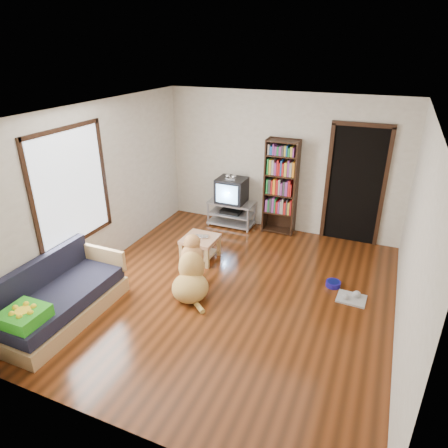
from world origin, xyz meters
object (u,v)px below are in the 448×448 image
at_px(bookshelf, 281,182).
at_px(laptop, 199,238).
at_px(green_cushion, 24,316).
at_px(tv_stand, 231,212).
at_px(grey_rag, 351,299).
at_px(coffee_table, 200,244).
at_px(sofa, 60,300).
at_px(dog_bowl, 333,284).
at_px(dog, 191,273).
at_px(crt_tv, 232,190).

bearing_deg(bookshelf, laptop, -119.59).
bearing_deg(laptop, bookshelf, 41.29).
height_order(green_cushion, tv_stand, green_cushion).
bearing_deg(green_cushion, grey_rag, 35.94).
bearing_deg(laptop, coffee_table, 70.89).
bearing_deg(sofa, green_cushion, -79.04).
relative_size(tv_stand, coffee_table, 1.64).
bearing_deg(coffee_table, grey_rag, -5.15).
xyz_separation_m(sofa, coffee_table, (1.01, 2.15, 0.02)).
distance_m(laptop, dog_bowl, 2.25).
bearing_deg(dog, bookshelf, 76.65).
height_order(laptop, bookshelf, bookshelf).
bearing_deg(tv_stand, crt_tv, 90.00).
distance_m(laptop, bookshelf, 1.94).
relative_size(dog_bowl, tv_stand, 0.24).
bearing_deg(dog_bowl, sofa, -146.13).
xyz_separation_m(grey_rag, bookshelf, (-1.61, 1.81, 0.99)).
xyz_separation_m(grey_rag, dog, (-2.21, -0.71, 0.30)).
relative_size(grey_rag, dog, 0.42).
distance_m(tv_stand, coffee_table, 1.48).
height_order(bookshelf, coffee_table, bookshelf).
bearing_deg(grey_rag, laptop, 175.53).
distance_m(dog_bowl, tv_stand, 2.70).
height_order(dog_bowl, dog, dog).
height_order(grey_rag, tv_stand, tv_stand).
bearing_deg(sofa, laptop, 64.48).
bearing_deg(sofa, crt_tv, 75.07).
distance_m(green_cushion, grey_rag, 4.29).
height_order(tv_stand, sofa, sofa).
distance_m(bookshelf, dog, 2.68).
bearing_deg(dog_bowl, bookshelf, 130.07).
relative_size(grey_rag, crt_tv, 0.69).
bearing_deg(green_cushion, coffee_table, 71.39).
bearing_deg(dog_bowl, coffee_table, -179.41).
distance_m(green_cushion, tv_stand, 4.36).
xyz_separation_m(laptop, bookshelf, (0.91, 1.61, 0.59)).
bearing_deg(sofa, dog_bowl, 33.87).
bearing_deg(tv_stand, grey_rag, -33.79).
xyz_separation_m(dog_bowl, coffee_table, (-2.22, -0.02, 0.24)).
distance_m(dog_bowl, sofa, 3.90).
height_order(crt_tv, sofa, crt_tv).
bearing_deg(bookshelf, tv_stand, -174.37).
relative_size(crt_tv, coffee_table, 1.05).
xyz_separation_m(dog_bowl, crt_tv, (-2.26, 1.48, 0.70)).
relative_size(tv_stand, sofa, 0.50).
height_order(crt_tv, coffee_table, crt_tv).
height_order(sofa, coffee_table, sofa).
relative_size(crt_tv, bookshelf, 0.32).
relative_size(green_cushion, coffee_table, 0.83).
height_order(laptop, sofa, sofa).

